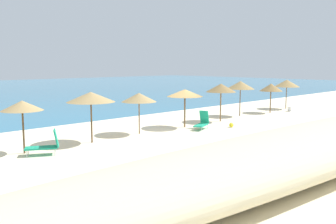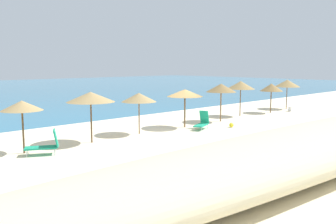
{
  "view_description": "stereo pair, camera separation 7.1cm",
  "coord_description": "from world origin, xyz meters",
  "px_view_note": "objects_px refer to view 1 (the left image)",
  "views": [
    {
      "loc": [
        -16.46,
        -16.07,
        4.16
      ],
      "look_at": [
        -0.32,
        0.71,
        1.09
      ],
      "focal_mm": 38.97,
      "sensor_mm": 36.0,
      "label": 1
    },
    {
      "loc": [
        -16.41,
        -16.12,
        4.16
      ],
      "look_at": [
        -0.32,
        0.71,
        1.09
      ],
      "focal_mm": 38.97,
      "sensor_mm": 36.0,
      "label": 2
    }
  ],
  "objects_px": {
    "beach_umbrella_5": "(185,93)",
    "cooler_box": "(291,109)",
    "beach_umbrella_7": "(240,85)",
    "beach_umbrella_9": "(287,83)",
    "beach_umbrella_2": "(22,106)",
    "beach_umbrella_3": "(91,97)",
    "lounge_chair_0": "(202,122)",
    "lounge_chair_1": "(46,145)",
    "beach_umbrella_4": "(139,97)",
    "beach_umbrella_6": "(221,88)",
    "beach_umbrella_8": "(271,87)",
    "beach_ball": "(231,125)"
  },
  "relations": [
    {
      "from": "beach_umbrella_3",
      "to": "beach_umbrella_8",
      "type": "distance_m",
      "value": 17.62
    },
    {
      "from": "beach_umbrella_3",
      "to": "lounge_chair_0",
      "type": "height_order",
      "value": "beach_umbrella_3"
    },
    {
      "from": "beach_umbrella_7",
      "to": "beach_umbrella_8",
      "type": "distance_m",
      "value": 3.6
    },
    {
      "from": "beach_umbrella_4",
      "to": "beach_umbrella_9",
      "type": "bearing_deg",
      "value": 0.31
    },
    {
      "from": "beach_umbrella_5",
      "to": "cooler_box",
      "type": "xyz_separation_m",
      "value": [
        12.84,
        -0.85,
        -2.06
      ]
    },
    {
      "from": "beach_umbrella_2",
      "to": "beach_umbrella_9",
      "type": "xyz_separation_m",
      "value": [
        24.83,
        0.1,
        0.13
      ]
    },
    {
      "from": "beach_umbrella_3",
      "to": "beach_umbrella_7",
      "type": "height_order",
      "value": "beach_umbrella_7"
    },
    {
      "from": "beach_umbrella_3",
      "to": "lounge_chair_1",
      "type": "distance_m",
      "value": 3.65
    },
    {
      "from": "beach_umbrella_6",
      "to": "beach_ball",
      "type": "distance_m",
      "value": 3.44
    },
    {
      "from": "beach_umbrella_5",
      "to": "beach_umbrella_7",
      "type": "bearing_deg",
      "value": 4.8
    },
    {
      "from": "cooler_box",
      "to": "beach_umbrella_5",
      "type": "bearing_deg",
      "value": 176.22
    },
    {
      "from": "beach_umbrella_8",
      "to": "beach_ball",
      "type": "relative_size",
      "value": 8.36
    },
    {
      "from": "beach_umbrella_5",
      "to": "beach_umbrella_4",
      "type": "bearing_deg",
      "value": 174.94
    },
    {
      "from": "beach_ball",
      "to": "beach_umbrella_2",
      "type": "bearing_deg",
      "value": 169.09
    },
    {
      "from": "beach_umbrella_2",
      "to": "beach_umbrella_4",
      "type": "distance_m",
      "value": 6.97
    },
    {
      "from": "beach_umbrella_4",
      "to": "beach_umbrella_8",
      "type": "bearing_deg",
      "value": -1.62
    },
    {
      "from": "beach_umbrella_9",
      "to": "beach_ball",
      "type": "distance_m",
      "value": 12.49
    },
    {
      "from": "beach_umbrella_8",
      "to": "beach_umbrella_2",
      "type": "bearing_deg",
      "value": 178.92
    },
    {
      "from": "beach_umbrella_6",
      "to": "beach_umbrella_8",
      "type": "distance_m",
      "value": 6.9
    },
    {
      "from": "beach_umbrella_9",
      "to": "beach_umbrella_3",
      "type": "bearing_deg",
      "value": -179.31
    },
    {
      "from": "beach_umbrella_6",
      "to": "beach_ball",
      "type": "height_order",
      "value": "beach_umbrella_6"
    },
    {
      "from": "cooler_box",
      "to": "beach_umbrella_7",
      "type": "bearing_deg",
      "value": 165.92
    },
    {
      "from": "beach_umbrella_3",
      "to": "beach_umbrella_4",
      "type": "relative_size",
      "value": 1.1
    },
    {
      "from": "beach_umbrella_2",
      "to": "cooler_box",
      "type": "height_order",
      "value": "beach_umbrella_2"
    },
    {
      "from": "lounge_chair_1",
      "to": "beach_umbrella_4",
      "type": "bearing_deg",
      "value": -52.29
    },
    {
      "from": "beach_umbrella_8",
      "to": "beach_umbrella_4",
      "type": "bearing_deg",
      "value": 178.38
    },
    {
      "from": "beach_umbrella_7",
      "to": "beach_umbrella_9",
      "type": "height_order",
      "value": "beach_umbrella_7"
    },
    {
      "from": "beach_umbrella_9",
      "to": "beach_ball",
      "type": "relative_size",
      "value": 9.05
    },
    {
      "from": "beach_umbrella_5",
      "to": "lounge_chair_1",
      "type": "bearing_deg",
      "value": -176.12
    },
    {
      "from": "beach_umbrella_8",
      "to": "lounge_chair_1",
      "type": "height_order",
      "value": "beach_umbrella_8"
    },
    {
      "from": "beach_umbrella_5",
      "to": "beach_umbrella_6",
      "type": "height_order",
      "value": "beach_umbrella_6"
    },
    {
      "from": "beach_umbrella_5",
      "to": "beach_umbrella_8",
      "type": "xyz_separation_m",
      "value": [
        10.61,
        -0.08,
        -0.1
      ]
    },
    {
      "from": "beach_umbrella_7",
      "to": "beach_umbrella_4",
      "type": "bearing_deg",
      "value": -178.53
    },
    {
      "from": "beach_umbrella_6",
      "to": "beach_umbrella_7",
      "type": "bearing_deg",
      "value": 11.2
    },
    {
      "from": "beach_umbrella_3",
      "to": "beach_umbrella_6",
      "type": "distance_m",
      "value": 10.73
    },
    {
      "from": "beach_umbrella_4",
      "to": "beach_umbrella_9",
      "type": "relative_size",
      "value": 0.91
    },
    {
      "from": "beach_umbrella_7",
      "to": "beach_umbrella_9",
      "type": "relative_size",
      "value": 1.03
    },
    {
      "from": "beach_umbrella_3",
      "to": "beach_ball",
      "type": "bearing_deg",
      "value": -14.06
    },
    {
      "from": "beach_umbrella_3",
      "to": "beach_umbrella_8",
      "type": "bearing_deg",
      "value": -0.79
    },
    {
      "from": "beach_umbrella_2",
      "to": "beach_umbrella_6",
      "type": "relative_size",
      "value": 0.9
    },
    {
      "from": "beach_umbrella_7",
      "to": "beach_umbrella_9",
      "type": "bearing_deg",
      "value": -1.42
    },
    {
      "from": "beach_umbrella_3",
      "to": "cooler_box",
      "type": "distance_m",
      "value": 20.0
    },
    {
      "from": "beach_umbrella_8",
      "to": "beach_umbrella_9",
      "type": "height_order",
      "value": "beach_umbrella_9"
    },
    {
      "from": "beach_umbrella_7",
      "to": "cooler_box",
      "type": "xyz_separation_m",
      "value": [
        5.75,
        -1.44,
        -2.27
      ]
    },
    {
      "from": "beach_umbrella_9",
      "to": "lounge_chair_0",
      "type": "bearing_deg",
      "value": -173.18
    },
    {
      "from": "beach_umbrella_3",
      "to": "beach_umbrella_7",
      "type": "distance_m",
      "value": 14.1
    },
    {
      "from": "beach_umbrella_2",
      "to": "lounge_chair_0",
      "type": "height_order",
      "value": "beach_umbrella_2"
    },
    {
      "from": "beach_umbrella_6",
      "to": "lounge_chair_1",
      "type": "relative_size",
      "value": 1.7
    },
    {
      "from": "lounge_chair_0",
      "to": "lounge_chair_1",
      "type": "bearing_deg",
      "value": 64.72
    },
    {
      "from": "lounge_chair_1",
      "to": "cooler_box",
      "type": "distance_m",
      "value": 22.81
    }
  ]
}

